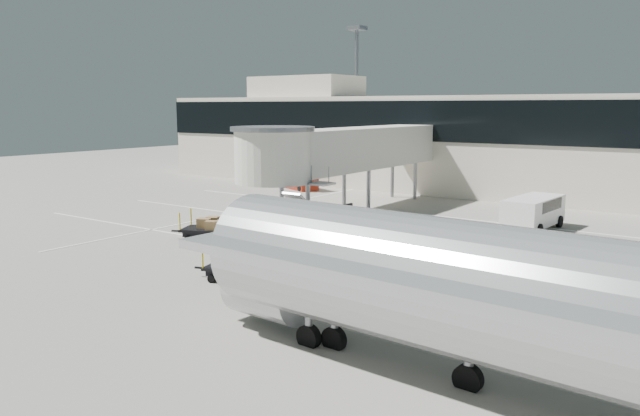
# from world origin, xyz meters

# --- Properties ---
(ground) EXTENTS (140.00, 140.00, 0.00)m
(ground) POSITION_xyz_m (0.00, 0.00, 0.00)
(ground) COLOR #A09B8F
(ground) RESTS_ON ground
(lane_markings) EXTENTS (40.00, 30.00, 0.02)m
(lane_markings) POSITION_xyz_m (-0.67, 9.33, 0.01)
(lane_markings) COLOR white
(lane_markings) RESTS_ON ground
(terminal) EXTENTS (64.00, 12.11, 15.20)m
(terminal) POSITION_xyz_m (-0.35, 29.94, 4.11)
(terminal) COLOR silver
(terminal) RESTS_ON ground
(jet_bridge) EXTENTS (5.70, 20.40, 6.03)m
(jet_bridge) POSITION_xyz_m (-3.97, 12.26, 4.28)
(jet_bridge) COLOR silver
(jet_bridge) RESTS_ON ground
(baggage_tug) EXTENTS (2.68, 1.95, 1.65)m
(baggage_tug) POSITION_xyz_m (0.47, 7.91, 0.60)
(baggage_tug) COLOR maroon
(baggage_tug) RESTS_ON ground
(suitcase_cart) EXTENTS (3.31, 1.56, 1.28)m
(suitcase_cart) POSITION_xyz_m (7.54, 6.14, 0.47)
(suitcase_cart) COLOR black
(suitcase_cart) RESTS_ON ground
(box_cart_near) EXTENTS (3.72, 2.30, 1.43)m
(box_cart_near) POSITION_xyz_m (1.67, -2.90, 0.54)
(box_cart_near) COLOR black
(box_cart_near) RESTS_ON ground
(box_cart_far) EXTENTS (4.07, 2.84, 1.59)m
(box_cart_far) POSITION_xyz_m (-4.69, 1.99, 0.60)
(box_cart_far) COLOR black
(box_cart_far) RESTS_ON ground
(ground_worker) EXTENTS (0.61, 0.41, 1.64)m
(ground_worker) POSITION_xyz_m (1.30, -2.50, 0.82)
(ground_worker) COLOR #A7E618
(ground_worker) RESTS_ON ground
(minivan) EXTENTS (2.52, 5.17, 1.91)m
(minivan) POSITION_xyz_m (8.21, 15.22, 1.14)
(minivan) COLOR white
(minivan) RESTS_ON ground
(belt_loader) EXTENTS (4.47, 3.16, 2.03)m
(belt_loader) POSITION_xyz_m (-13.96, 21.61, 0.77)
(belt_loader) COLOR maroon
(belt_loader) RESTS_ON ground
(aircraft) EXTENTS (17.91, 4.40, 4.49)m
(aircraft) POSITION_xyz_m (13.22, -7.03, 2.55)
(aircraft) COLOR silver
(aircraft) RESTS_ON ground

